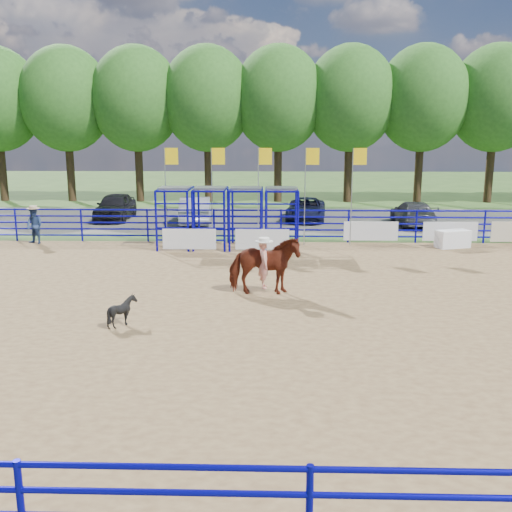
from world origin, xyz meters
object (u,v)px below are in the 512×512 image
(car_c, at_px, (306,209))
(horse_and_rider, at_px, (264,264))
(car_b, at_px, (196,210))
(announcer_table, at_px, (453,239))
(calf, at_px, (122,311))
(spectator_cowboy, at_px, (34,225))
(car_a, at_px, (115,206))
(car_d, at_px, (413,213))

(car_c, bearing_deg, horse_and_rider, -92.07)
(car_b, bearing_deg, announcer_table, 146.69)
(announcer_table, relative_size, calf, 1.81)
(announcer_table, distance_m, spectator_cowboy, 18.20)
(calf, xyz_separation_m, car_c, (5.67, 18.32, 0.23))
(car_c, bearing_deg, calf, -101.31)
(car_a, xyz_separation_m, car_b, (4.76, -1.44, -0.01))
(car_b, bearing_deg, car_d, 174.01)
(calf, xyz_separation_m, car_a, (-5.13, 18.26, 0.36))
(calf, height_order, spectator_cowboy, spectator_cowboy)
(calf, height_order, car_d, car_d)
(car_b, distance_m, car_c, 6.22)
(announcer_table, xyz_separation_m, calf, (-11.48, -10.50, 0.01))
(car_c, bearing_deg, car_b, -160.17)
(spectator_cowboy, bearing_deg, calf, -58.36)
(horse_and_rider, height_order, car_d, horse_and_rider)
(announcer_table, height_order, spectator_cowboy, spectator_cowboy)
(car_b, bearing_deg, car_a, -21.98)
(car_a, height_order, car_d, car_a)
(car_b, xyz_separation_m, car_d, (11.63, -0.16, -0.10))
(announcer_table, relative_size, car_c, 0.31)
(announcer_table, distance_m, calf, 15.55)
(spectator_cowboy, distance_m, car_c, 14.44)
(spectator_cowboy, distance_m, car_b, 8.68)
(spectator_cowboy, xyz_separation_m, car_d, (17.97, 5.77, -0.20))
(car_b, relative_size, car_c, 1.00)
(spectator_cowboy, xyz_separation_m, car_a, (1.58, 7.36, -0.09))
(car_a, bearing_deg, car_c, -1.22)
(spectator_cowboy, bearing_deg, announcer_table, -1.24)
(horse_and_rider, xyz_separation_m, car_a, (-8.66, 15.27, -0.21))
(horse_and_rider, height_order, car_c, horse_and_rider)
(horse_and_rider, xyz_separation_m, spectator_cowboy, (-10.24, 7.91, -0.12))
(car_a, bearing_deg, car_d, -7.11)
(horse_and_rider, height_order, car_b, horse_and_rider)
(calf, xyz_separation_m, car_d, (11.26, 16.66, 0.24))
(calf, bearing_deg, car_c, -23.07)
(horse_and_rider, relative_size, calf, 3.19)
(calf, relative_size, car_a, 0.17)
(announcer_table, xyz_separation_m, car_b, (-11.84, 6.32, 0.36))
(car_b, relative_size, car_d, 1.02)
(horse_and_rider, height_order, calf, horse_and_rider)
(horse_and_rider, bearing_deg, car_c, 82.05)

